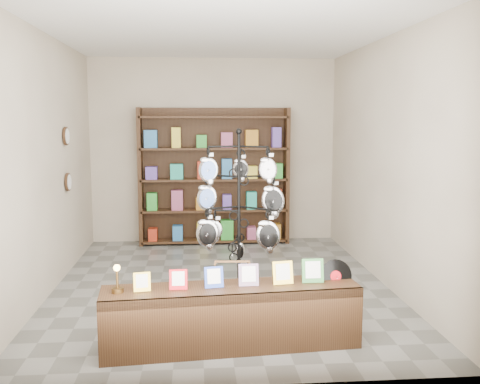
# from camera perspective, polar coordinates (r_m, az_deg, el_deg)

# --- Properties ---
(ground) EXTENTS (5.00, 5.00, 0.00)m
(ground) POSITION_cam_1_polar(r_m,az_deg,el_deg) (6.64, -2.00, -9.91)
(ground) COLOR slate
(ground) RESTS_ON ground
(room_envelope) EXTENTS (5.00, 5.00, 5.00)m
(room_envelope) POSITION_cam_1_polar(r_m,az_deg,el_deg) (6.33, -2.08, 6.26)
(room_envelope) COLOR beige
(room_envelope) RESTS_ON ground
(display_tree) EXTENTS (0.99, 0.92, 1.93)m
(display_tree) POSITION_cam_1_polar(r_m,az_deg,el_deg) (5.56, -0.12, -1.60)
(display_tree) COLOR black
(display_tree) RESTS_ON ground
(front_shelf) EXTENTS (2.30, 0.65, 0.80)m
(front_shelf) POSITION_cam_1_polar(r_m,az_deg,el_deg) (4.87, -0.92, -13.14)
(front_shelf) COLOR black
(front_shelf) RESTS_ON ground
(back_shelving) EXTENTS (2.42, 0.36, 2.20)m
(back_shelving) POSITION_cam_1_polar(r_m,az_deg,el_deg) (8.68, -2.76, 1.23)
(back_shelving) COLOR black
(back_shelving) RESTS_ON ground
(wall_clocks) EXTENTS (0.03, 0.24, 0.84)m
(wall_clocks) POSITION_cam_1_polar(r_m,az_deg,el_deg) (7.33, -17.96, 3.35)
(wall_clocks) COLOR black
(wall_clocks) RESTS_ON ground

